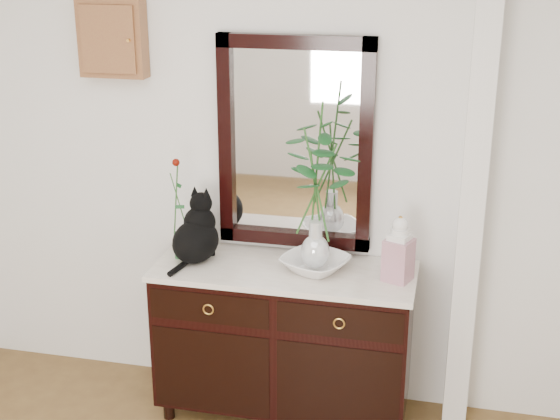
% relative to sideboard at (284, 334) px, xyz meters
% --- Properties ---
extents(wall_back, '(3.60, 0.04, 2.70)m').
position_rel_sideboard_xyz_m(wall_back, '(-0.10, 0.25, 0.88)').
color(wall_back, white).
rests_on(wall_back, ground).
extents(pilaster, '(0.12, 0.20, 2.70)m').
position_rel_sideboard_xyz_m(pilaster, '(0.90, 0.17, 0.88)').
color(pilaster, white).
rests_on(pilaster, ground).
extents(sideboard, '(1.33, 0.52, 0.82)m').
position_rel_sideboard_xyz_m(sideboard, '(0.00, 0.00, 0.00)').
color(sideboard, black).
rests_on(sideboard, ground).
extents(wall_mirror, '(0.80, 0.06, 1.10)m').
position_rel_sideboard_xyz_m(wall_mirror, '(-0.00, 0.24, 0.97)').
color(wall_mirror, black).
rests_on(wall_mirror, wall_back).
extents(key_cabinet, '(0.35, 0.10, 0.40)m').
position_rel_sideboard_xyz_m(key_cabinet, '(-0.95, 0.21, 1.48)').
color(key_cabinet, brown).
rests_on(key_cabinet, wall_back).
extents(cat, '(0.31, 0.35, 0.36)m').
position_rel_sideboard_xyz_m(cat, '(-0.47, -0.00, 0.56)').
color(cat, black).
rests_on(cat, sideboard).
extents(lotus_bowl, '(0.42, 0.42, 0.08)m').
position_rel_sideboard_xyz_m(lotus_bowl, '(0.16, 0.00, 0.42)').
color(lotus_bowl, silver).
rests_on(lotus_bowl, sideboard).
extents(vase_branches, '(0.49, 0.49, 0.87)m').
position_rel_sideboard_xyz_m(vase_branches, '(0.16, 0.00, 0.83)').
color(vase_branches, silver).
rests_on(vase_branches, lotus_bowl).
extents(bud_vase_rose, '(0.08, 0.08, 0.55)m').
position_rel_sideboard_xyz_m(bud_vase_rose, '(-0.57, 0.01, 0.65)').
color(bud_vase_rose, '#2B6537').
rests_on(bud_vase_rose, sideboard).
extents(ginger_jar, '(0.16, 0.16, 0.34)m').
position_rel_sideboard_xyz_m(ginger_jar, '(0.57, -0.01, 0.54)').
color(ginger_jar, silver).
rests_on(ginger_jar, sideboard).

